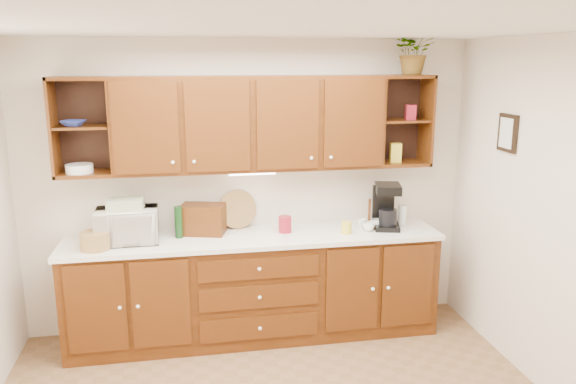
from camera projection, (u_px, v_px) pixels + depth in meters
name	position (u px, v px, depth m)	size (l,w,h in m)	color
ceiling	(282.00, 26.00, 3.09)	(4.00, 4.00, 0.00)	white
back_wall	(250.00, 187.00, 5.06)	(4.00, 4.00, 0.00)	beige
base_cabinets	(255.00, 288.00, 4.97)	(3.20, 0.60, 0.90)	#381A06
countertop	(254.00, 237.00, 4.85)	(3.24, 0.64, 0.04)	white
upper_cabinets	(252.00, 123.00, 4.77)	(3.20, 0.33, 0.80)	#381A06
undercabinet_light	(252.00, 173.00, 4.82)	(0.40, 0.05, 0.03)	white
framed_picture	(508.00, 133.00, 4.47)	(0.03, 0.24, 0.30)	black
wicker_basket	(95.00, 241.00, 4.47)	(0.23, 0.23, 0.14)	#A57844
microwave	(127.00, 226.00, 4.64)	(0.50, 0.34, 0.28)	#EFE4CF
towel_stack	(126.00, 204.00, 4.60)	(0.29, 0.21, 0.09)	#E5DE6B
wine_bottle	(179.00, 222.00, 4.75)	(0.07, 0.07, 0.27)	black
woven_tray	(238.00, 227.00, 5.06)	(0.35, 0.35, 0.02)	#A57844
bread_box	(203.00, 219.00, 4.87)	(0.37, 0.23, 0.26)	#381A06
mug_tree	(369.00, 224.00, 5.03)	(0.24, 0.24, 0.28)	#381A06
canister_red	(285.00, 224.00, 4.92)	(0.11, 0.11, 0.14)	maroon
canister_white	(402.00, 215.00, 5.15)	(0.08, 0.08, 0.18)	white
canister_yellow	(346.00, 228.00, 4.88)	(0.09, 0.09, 0.11)	gold
coffee_maker	(386.00, 207.00, 5.03)	(0.28, 0.32, 0.40)	black
bowl_stack	(73.00, 123.00, 4.49)	(0.19, 0.19, 0.05)	#2A3C9B
plate_stack	(79.00, 169.00, 4.57)	(0.22, 0.22, 0.07)	white
pantry_box_yellow	(396.00, 153.00, 5.04)	(0.10, 0.07, 0.17)	gold
pantry_box_red	(411.00, 112.00, 4.97)	(0.09, 0.08, 0.13)	maroon
potted_plant	(415.00, 51.00, 4.85)	(0.36, 0.31, 0.40)	#999999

